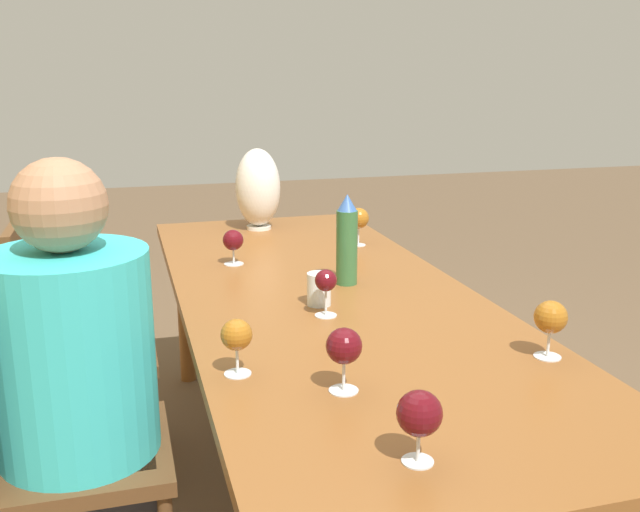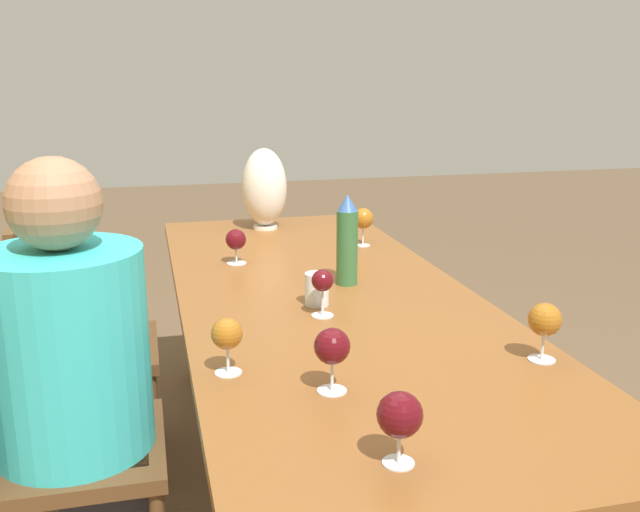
% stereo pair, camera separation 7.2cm
% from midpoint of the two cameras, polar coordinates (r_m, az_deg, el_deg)
% --- Properties ---
extents(ground_plane, '(14.00, 14.00, 0.00)m').
position_cam_midpoint_polar(ground_plane, '(2.56, -0.31, -18.79)').
color(ground_plane, brown).
extents(dining_table, '(2.40, 0.91, 0.73)m').
position_cam_midpoint_polar(dining_table, '(2.26, -0.33, -4.67)').
color(dining_table, brown).
rests_on(dining_table, ground_plane).
extents(water_bottle, '(0.07, 0.07, 0.30)m').
position_cam_midpoint_polar(water_bottle, '(2.30, 1.26, 1.22)').
color(water_bottle, '#336638').
rests_on(water_bottle, dining_table).
extents(water_tumbler, '(0.07, 0.07, 0.10)m').
position_cam_midpoint_polar(water_tumbler, '(2.12, -1.06, -2.67)').
color(water_tumbler, silver).
rests_on(water_tumbler, dining_table).
extents(vase, '(0.20, 0.20, 0.35)m').
position_cam_midpoint_polar(vase, '(3.12, -5.66, 5.43)').
color(vase, silver).
rests_on(vase, dining_table).
extents(wine_glass_0, '(0.08, 0.08, 0.15)m').
position_cam_midpoint_polar(wine_glass_0, '(2.83, 2.38, 2.99)').
color(wine_glass_0, silver).
rests_on(wine_glass_0, dining_table).
extents(wine_glass_1, '(0.08, 0.08, 0.14)m').
position_cam_midpoint_polar(wine_glass_1, '(1.80, 16.88, -4.78)').
color(wine_glass_1, silver).
rests_on(wine_glass_1, dining_table).
extents(wine_glass_2, '(0.07, 0.07, 0.13)m').
position_cam_midpoint_polar(wine_glass_2, '(1.65, -7.95, -6.36)').
color(wine_glass_2, silver).
rests_on(wine_glass_2, dining_table).
extents(wine_glass_3, '(0.08, 0.08, 0.15)m').
position_cam_midpoint_polar(wine_glass_3, '(1.54, 0.58, -7.32)').
color(wine_glass_3, silver).
rests_on(wine_glass_3, dining_table).
extents(wine_glass_4, '(0.08, 0.08, 0.14)m').
position_cam_midpoint_polar(wine_glass_4, '(1.29, 6.33, -12.49)').
color(wine_glass_4, silver).
rests_on(wine_glass_4, dining_table).
extents(wine_glass_5, '(0.06, 0.06, 0.14)m').
position_cam_midpoint_polar(wine_glass_5, '(2.01, -0.56, -2.12)').
color(wine_glass_5, silver).
rests_on(wine_glass_5, dining_table).
extents(wine_glass_6, '(0.07, 0.07, 0.13)m').
position_cam_midpoint_polar(wine_glass_6, '(2.57, -7.77, 1.20)').
color(wine_glass_6, silver).
rests_on(wine_glass_6, dining_table).
extents(chair_near, '(0.44, 0.44, 0.93)m').
position_cam_midpoint_polar(chair_near, '(1.98, -21.69, -13.63)').
color(chair_near, brown).
rests_on(chair_near, ground_plane).
extents(chair_far, '(0.44, 0.44, 0.93)m').
position_cam_midpoint_polar(chair_far, '(2.61, -20.29, -6.52)').
color(chair_far, brown).
rests_on(chair_far, ground_plane).
extents(person_near, '(0.40, 0.40, 1.22)m').
position_cam_midpoint_polar(person_near, '(1.91, -19.44, -9.88)').
color(person_near, '#2D2D38').
rests_on(person_near, ground_plane).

